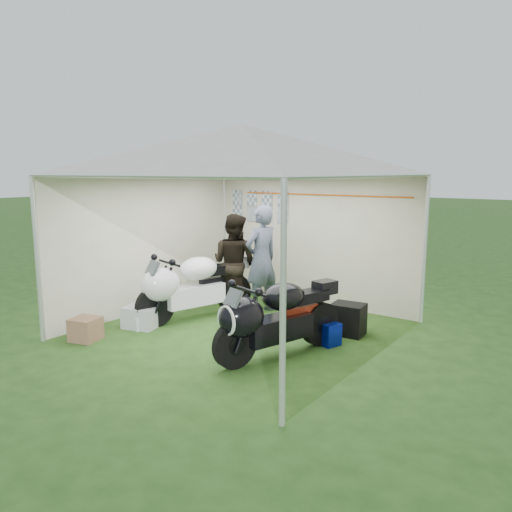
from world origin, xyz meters
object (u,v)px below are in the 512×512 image
object	(u,v)px
crate_1	(86,329)
crate_2	(140,322)
paddock_stand	(325,332)
canopy_tent	(243,155)
motorcycle_black	(273,316)
equipment_box	(348,319)
crate_0	(141,317)
motorcycle_white	(190,285)
person_dark_jacket	(234,263)
person_blue_jacket	(261,259)

from	to	relation	value
crate_1	crate_2	world-z (taller)	crate_1
paddock_stand	crate_1	xyz separation A→B (m)	(-2.78, -1.87, 0.01)
canopy_tent	paddock_stand	world-z (taller)	canopy_tent
canopy_tent	paddock_stand	bearing A→B (deg)	9.75
crate_1	motorcycle_black	bearing A→B (deg)	21.76
equipment_box	crate_0	world-z (taller)	equipment_box
crate_1	equipment_box	bearing A→B (deg)	39.87
crate_1	motorcycle_white	bearing A→B (deg)	72.19
motorcycle_black	person_dark_jacket	xyz separation A→B (m)	(-1.76, 1.41, 0.28)
crate_2	motorcycle_white	bearing A→B (deg)	68.65
paddock_stand	crate_0	distance (m)	2.79
person_blue_jacket	crate_1	world-z (taller)	person_blue_jacket
person_dark_jacket	crate_0	xyz separation A→B (m)	(-0.57, -1.57, -0.66)
motorcycle_black	paddock_stand	bearing A→B (deg)	90.00
canopy_tent	person_blue_jacket	bearing A→B (deg)	111.27
motorcycle_black	crate_0	distance (m)	2.36
paddock_stand	equipment_box	size ratio (longest dim) A/B	0.90
person_dark_jacket	crate_0	world-z (taller)	person_dark_jacket
equipment_box	crate_2	distance (m)	3.11
motorcycle_white	person_dark_jacket	size ratio (longest dim) A/B	1.24
motorcycle_white	person_dark_jacket	bearing A→B (deg)	89.72
motorcycle_white	person_dark_jacket	world-z (taller)	person_dark_jacket
motorcycle_black	crate_2	distance (m)	2.36
canopy_tent	crate_1	distance (m)	3.31
canopy_tent	person_dark_jacket	size ratio (longest dim) A/B	3.42
person_dark_jacket	canopy_tent	bearing A→B (deg)	130.34
person_dark_jacket	crate_1	size ratio (longest dim) A/B	4.60
person_dark_jacket	equipment_box	xyz separation A→B (m)	(2.12, -0.01, -0.60)
motorcycle_white	crate_0	distance (m)	0.91
canopy_tent	crate_0	world-z (taller)	canopy_tent
canopy_tent	crate_2	size ratio (longest dim) A/B	20.05
motorcycle_white	equipment_box	world-z (taller)	motorcycle_white
canopy_tent	crate_2	xyz separation A→B (m)	(-1.34, -0.85, -2.47)
person_blue_jacket	equipment_box	world-z (taller)	person_blue_jacket
paddock_stand	crate_1	distance (m)	3.35
motorcycle_black	crate_1	distance (m)	2.73
equipment_box	crate_2	bearing A→B (deg)	-149.14
motorcycle_white	paddock_stand	distance (m)	2.32
crate_0	equipment_box	bearing A→B (deg)	29.98
paddock_stand	crate_0	size ratio (longest dim) A/B	0.84
crate_1	paddock_stand	bearing A→B (deg)	33.89
canopy_tent	motorcycle_white	world-z (taller)	canopy_tent
motorcycle_black	crate_2	bearing A→B (deg)	-157.71
motorcycle_white	person_blue_jacket	size ratio (longest dim) A/B	1.14
person_blue_jacket	crate_1	distance (m)	2.97
person_blue_jacket	crate_2	xyz separation A→B (m)	(-0.96, -1.82, -0.80)
canopy_tent	person_dark_jacket	distance (m)	2.06
paddock_stand	crate_2	bearing A→B (deg)	-157.57
paddock_stand	equipment_box	world-z (taller)	equipment_box
canopy_tent	crate_2	distance (m)	2.94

